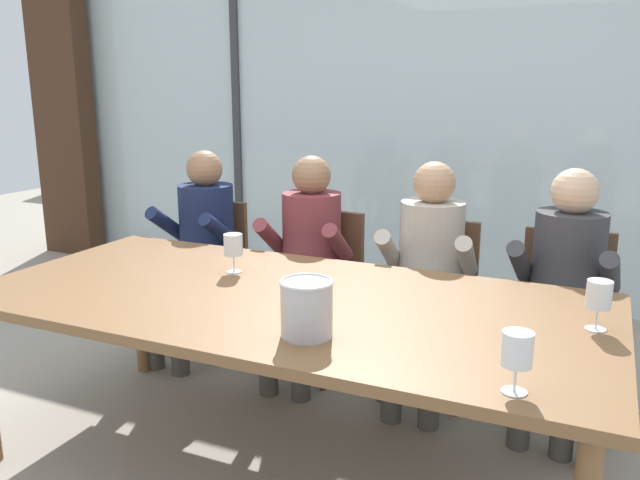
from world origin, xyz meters
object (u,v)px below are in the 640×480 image
(dining_table, at_px, (284,310))
(wine_glass_near_bucket, at_px, (517,352))
(person_navy_polo, at_px, (199,240))
(wine_glass_center_pour, at_px, (233,245))
(ice_bucket_primary, at_px, (307,307))
(wine_glass_by_left_taster, at_px, (599,297))
(chair_right_of_center, at_px, (564,309))
(chair_near_curtain, at_px, (208,263))
(chair_left_of_center, at_px, (320,277))
(person_charcoal_jacket, at_px, (564,282))
(chair_center, at_px, (433,293))
(person_beige_jumper, at_px, (428,267))
(person_maroon_top, at_px, (307,253))

(dining_table, distance_m, wine_glass_near_bucket, 1.07)
(person_navy_polo, height_order, wine_glass_center_pour, person_navy_polo)
(ice_bucket_primary, distance_m, wine_glass_by_left_taster, 0.98)
(dining_table, distance_m, chair_right_of_center, 1.42)
(chair_near_curtain, height_order, chair_right_of_center, same)
(chair_left_of_center, relative_size, wine_glass_center_pour, 5.05)
(chair_near_curtain, bearing_deg, dining_table, -45.72)
(chair_right_of_center, bearing_deg, chair_left_of_center, 177.78)
(person_charcoal_jacket, xyz_separation_m, ice_bucket_primary, (-0.73, -1.20, 0.16))
(wine_glass_near_bucket, height_order, wine_glass_center_pour, same)
(wine_glass_near_bucket, bearing_deg, person_navy_polo, 145.71)
(wine_glass_near_bucket, bearing_deg, dining_table, 153.66)
(chair_center, relative_size, chair_right_of_center, 1.00)
(person_navy_polo, distance_m, person_charcoal_jacket, 1.99)
(chair_right_of_center, distance_m, ice_bucket_primary, 1.56)
(dining_table, height_order, wine_glass_near_bucket, wine_glass_near_bucket)
(person_beige_jumper, relative_size, ice_bucket_primary, 6.24)
(chair_right_of_center, relative_size, wine_glass_center_pour, 5.05)
(wine_glass_center_pour, bearing_deg, chair_near_curtain, 130.91)
(wine_glass_by_left_taster, bearing_deg, person_beige_jumper, 136.31)
(chair_right_of_center, height_order, person_navy_polo, person_navy_polo)
(chair_right_of_center, bearing_deg, person_maroon_top, -176.47)
(ice_bucket_primary, relative_size, wine_glass_by_left_taster, 1.10)
(person_charcoal_jacket, distance_m, wine_glass_near_bucket, 1.34)
(chair_near_curtain, relative_size, wine_glass_by_left_taster, 5.05)
(person_beige_jumper, bearing_deg, wine_glass_by_left_taster, -47.70)
(person_charcoal_jacket, bearing_deg, person_maroon_top, -175.37)
(chair_center, bearing_deg, person_beige_jumper, -92.62)
(person_navy_polo, distance_m, wine_glass_by_left_taster, 2.27)
(person_navy_polo, bearing_deg, chair_right_of_center, 7.21)
(chair_right_of_center, bearing_deg, wine_glass_center_pour, -151.93)
(person_navy_polo, relative_size, wine_glass_by_left_taster, 6.89)
(dining_table, xyz_separation_m, person_navy_polo, (-1.00, 0.86, -0.00))
(dining_table, height_order, person_beige_jumper, person_beige_jumper)
(person_maroon_top, bearing_deg, chair_near_curtain, 165.80)
(wine_glass_by_left_taster, bearing_deg, wine_glass_center_pour, 176.75)
(chair_left_of_center, distance_m, ice_bucket_primary, 1.48)
(wine_glass_near_bucket, distance_m, wine_glass_center_pour, 1.46)
(person_navy_polo, distance_m, person_beige_jumper, 1.36)
(chair_right_of_center, relative_size, person_navy_polo, 0.73)
(person_navy_polo, xyz_separation_m, person_charcoal_jacket, (1.99, 0.00, 0.00))
(person_maroon_top, distance_m, wine_glass_near_bucket, 1.84)
(chair_right_of_center, bearing_deg, ice_bucket_primary, -121.26)
(person_maroon_top, relative_size, wine_glass_by_left_taster, 6.89)
(chair_center, height_order, chair_right_of_center, same)
(ice_bucket_primary, xyz_separation_m, wine_glass_center_pour, (-0.62, 0.54, 0.02))
(person_maroon_top, bearing_deg, dining_table, -74.75)
(person_navy_polo, xyz_separation_m, ice_bucket_primary, (1.26, -1.20, 0.16))
(chair_near_curtain, height_order, chair_center, same)
(person_charcoal_jacket, height_order, ice_bucket_primary, person_charcoal_jacket)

